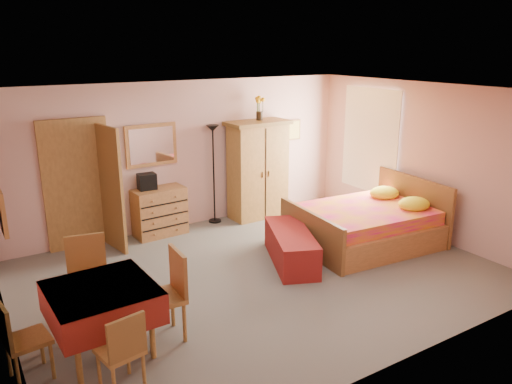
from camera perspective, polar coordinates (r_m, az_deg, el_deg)
floor at (r=7.28m, az=0.59°, el=-9.40°), size 6.50×6.50×0.00m
ceiling at (r=6.58m, az=0.66°, el=11.42°), size 6.50×6.50×0.00m
wall_back at (r=8.96m, az=-8.06°, el=4.21°), size 6.50×0.10×2.60m
wall_front at (r=5.02m, az=16.32°, el=-6.22°), size 6.50×0.10×2.60m
wall_right at (r=8.95m, az=18.46°, el=3.50°), size 0.10×5.00×2.60m
doorway at (r=8.43m, az=-19.74°, el=0.68°), size 1.06×0.12×2.15m
window at (r=9.68m, az=12.95°, el=5.76°), size 0.08×1.40×1.95m
picture_left at (r=5.14m, az=-27.03°, el=-2.10°), size 0.04×0.32×0.42m
picture_back at (r=10.06m, az=4.34°, el=7.10°), size 0.30×0.04×0.40m
chest_of_drawers at (r=8.75m, az=-10.95°, el=-2.24°), size 0.91×0.49×0.83m
wall_mirror at (r=8.66m, az=-11.87°, el=5.27°), size 0.91×0.09×0.72m
stereo at (r=8.59m, az=-12.36°, el=1.18°), size 0.30×0.23×0.27m
floor_lamp at (r=9.12m, az=-4.85°, el=1.99°), size 0.24×0.24×1.81m
wardrobe at (r=9.39m, az=0.22°, el=2.56°), size 1.19×0.64×1.84m
sunflower_vase at (r=9.27m, az=0.40°, el=9.57°), size 0.18×0.18×0.45m
bed at (r=8.37m, az=12.29°, el=-2.52°), size 2.35×1.92×1.02m
bench at (r=7.60m, az=4.02°, el=-6.26°), size 1.09×1.58×0.49m
dining_table at (r=5.67m, az=-17.00°, el=-13.84°), size 1.09×1.09×0.77m
chair_south at (r=5.09m, az=-15.33°, el=-17.02°), size 0.44×0.44×0.83m
chair_north at (r=6.30m, az=-18.59°, el=-9.57°), size 0.54×0.54×1.01m
chair_west at (r=5.52m, az=-24.68°, el=-15.02°), size 0.44×0.44×0.87m
chair_east at (r=5.71m, az=-10.78°, el=-11.70°), size 0.49×0.49×1.02m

